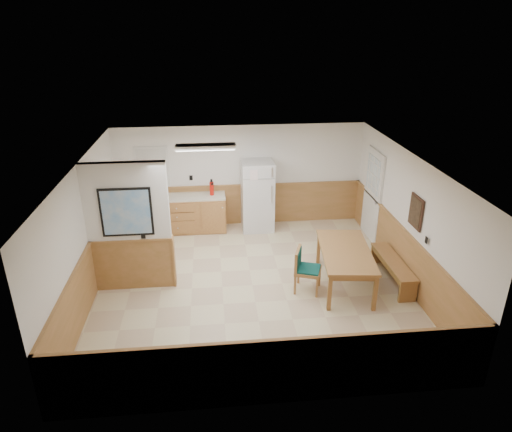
{
  "coord_description": "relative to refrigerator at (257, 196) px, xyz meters",
  "views": [
    {
      "loc": [
        -0.71,
        -7.6,
        4.76
      ],
      "look_at": [
        0.11,
        0.4,
        1.29
      ],
      "focal_mm": 32.0,
      "sensor_mm": 36.0,
      "label": 1
    }
  ],
  "objects": [
    {
      "name": "refrigerator",
      "position": [
        0.0,
        0.0,
        0.0
      ],
      "size": [
        0.77,
        0.73,
        1.71
      ],
      "rotation": [
        0.0,
        0.0,
        0.02
      ],
      "color": "silver",
      "rests_on": "ground"
    },
    {
      "name": "ceiling",
      "position": [
        -0.38,
        -2.63,
        1.64
      ],
      "size": [
        6.0,
        6.0,
        0.02
      ],
      "primitive_type": "cube",
      "color": "white",
      "rests_on": "back_wall"
    },
    {
      "name": "wainscot_left",
      "position": [
        -3.36,
        -2.63,
        -0.36
      ],
      "size": [
        0.04,
        6.0,
        1.0
      ],
      "primitive_type": "cube",
      "color": "#AB7344",
      "rests_on": "ground"
    },
    {
      "name": "dining_bench",
      "position": [
        2.38,
        -2.73,
        -0.51
      ],
      "size": [
        0.36,
        1.6,
        0.45
      ],
      "rotation": [
        0.0,
        0.0,
        0.01
      ],
      "color": "#935A36",
      "rests_on": "ground"
    },
    {
      "name": "ground",
      "position": [
        -0.38,
        -2.63,
        -0.86
      ],
      "size": [
        6.0,
        6.0,
        0.0
      ],
      "primitive_type": "plane",
      "color": "beige",
      "rests_on": "ground"
    },
    {
      "name": "right_wall",
      "position": [
        2.62,
        -2.63,
        0.39
      ],
      "size": [
        0.02,
        6.0,
        2.5
      ],
      "primitive_type": "cube",
      "color": "white",
      "rests_on": "ground"
    },
    {
      "name": "wall_painting",
      "position": [
        2.59,
        -2.93,
        0.69
      ],
      "size": [
        0.04,
        0.5,
        0.6
      ],
      "color": "#351F15",
      "rests_on": "right_wall"
    },
    {
      "name": "exterior_door",
      "position": [
        2.59,
        -0.73,
        0.2
      ],
      "size": [
        0.07,
        1.02,
        2.15
      ],
      "color": "silver",
      "rests_on": "ground"
    },
    {
      "name": "kitchen_window",
      "position": [
        -2.48,
        0.35,
        0.69
      ],
      "size": [
        0.8,
        0.04,
        1.0
      ],
      "color": "silver",
      "rests_on": "back_wall"
    },
    {
      "name": "dining_table",
      "position": [
        1.39,
        -2.78,
        -0.2
      ],
      "size": [
        1.12,
        1.93,
        0.75
      ],
      "rotation": [
        0.0,
        0.0,
        -0.12
      ],
      "color": "#935A36",
      "rests_on": "ground"
    },
    {
      "name": "wainscot_back",
      "position": [
        -0.38,
        0.35,
        -0.36
      ],
      "size": [
        6.0,
        0.04,
        1.0
      ],
      "primitive_type": "cube",
      "color": "#AB7344",
      "rests_on": "ground"
    },
    {
      "name": "left_wall",
      "position": [
        -3.38,
        -2.63,
        0.39
      ],
      "size": [
        0.02,
        6.0,
        2.5
      ],
      "primitive_type": "cube",
      "color": "white",
      "rests_on": "ground"
    },
    {
      "name": "back_wall",
      "position": [
        -0.38,
        0.37,
        0.39
      ],
      "size": [
        6.0,
        0.02,
        2.5
      ],
      "primitive_type": "cube",
      "color": "white",
      "rests_on": "ground"
    },
    {
      "name": "soap_bottle",
      "position": [
        -2.61,
        0.08,
        0.15
      ],
      "size": [
        0.08,
        0.08,
        0.22
      ],
      "primitive_type": "cylinder",
      "rotation": [
        0.0,
        0.0,
        -0.12
      ],
      "color": "#198937",
      "rests_on": "kitchen_counter"
    },
    {
      "name": "wainscot_right",
      "position": [
        2.6,
        -2.63,
        -0.36
      ],
      "size": [
        0.04,
        6.0,
        1.0
      ],
      "primitive_type": "cube",
      "color": "#AB7344",
      "rests_on": "ground"
    },
    {
      "name": "kitchen_counter",
      "position": [
        -1.59,
        0.05,
        -0.39
      ],
      "size": [
        2.2,
        0.61,
        1.0
      ],
      "color": "#A87D3B",
      "rests_on": "ground"
    },
    {
      "name": "fire_extinguisher",
      "position": [
        -1.09,
        0.07,
        0.22
      ],
      "size": [
        0.12,
        0.12,
        0.39
      ],
      "rotation": [
        0.0,
        0.0,
        -0.29
      ],
      "color": "red",
      "rests_on": "kitchen_counter"
    },
    {
      "name": "dining_chair",
      "position": [
        0.57,
        -2.87,
        -0.36
      ],
      "size": [
        0.77,
        0.64,
        0.85
      ],
      "rotation": [
        0.0,
        0.0,
        -0.35
      ],
      "color": "#935A36",
      "rests_on": "ground"
    },
    {
      "name": "fluorescent_fixture",
      "position": [
        -1.18,
        -1.33,
        1.59
      ],
      "size": [
        1.2,
        0.3,
        0.09
      ],
      "color": "silver",
      "rests_on": "ceiling"
    },
    {
      "name": "partition_wall",
      "position": [
        -2.63,
        -2.43,
        0.38
      ],
      "size": [
        1.5,
        0.2,
        2.5
      ],
      "color": "white",
      "rests_on": "ground"
    }
  ]
}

